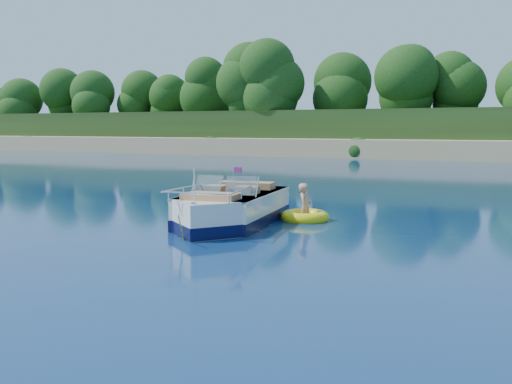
# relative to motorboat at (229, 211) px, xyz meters

# --- Properties ---
(ground) EXTENTS (160.00, 160.00, 0.00)m
(ground) POSITION_rel_motorboat_xyz_m (1.26, -2.86, -0.36)
(ground) COLOR #0A244B
(ground) RESTS_ON ground
(shoreline) EXTENTS (170.00, 59.00, 6.00)m
(shoreline) POSITION_rel_motorboat_xyz_m (1.26, 60.91, 0.62)
(shoreline) COLOR tan
(shoreline) RESTS_ON ground
(treeline) EXTENTS (150.00, 7.12, 8.19)m
(treeline) POSITION_rel_motorboat_xyz_m (1.30, 38.15, 5.19)
(treeline) COLOR black
(treeline) RESTS_ON ground
(motorboat) EXTENTS (2.42, 5.53, 1.85)m
(motorboat) POSITION_rel_motorboat_xyz_m (0.00, 0.00, 0.00)
(motorboat) COLOR white
(motorboat) RESTS_ON ground
(tow_tube) EXTENTS (1.53, 1.53, 0.34)m
(tow_tube) POSITION_rel_motorboat_xyz_m (1.47, 1.56, -0.27)
(tow_tube) COLOR yellow
(tow_tube) RESTS_ON ground
(boy) EXTENTS (0.39, 0.76, 1.44)m
(boy) POSITION_rel_motorboat_xyz_m (1.47, 1.62, -0.36)
(boy) COLOR tan
(boy) RESTS_ON ground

